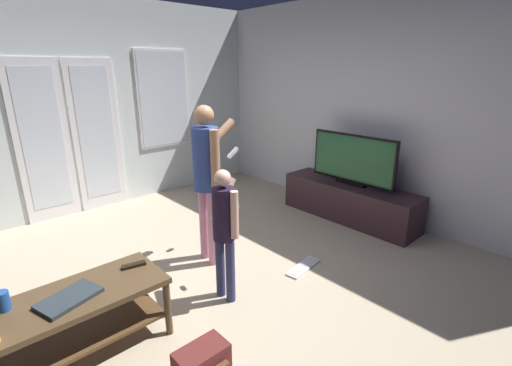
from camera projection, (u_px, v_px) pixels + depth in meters
name	position (u px, v px, depth m)	size (l,w,h in m)	color
ground_plane	(196.00, 289.00, 3.19)	(5.47, 5.27, 0.02)	#B7A78B
wall_back_with_doors	(80.00, 110.00, 4.62)	(5.47, 0.09, 2.78)	silver
wall_right_plain	(372.00, 109.00, 4.51)	(0.06, 5.27, 2.75)	silver
coffee_table	(80.00, 310.00, 2.37)	(1.10, 0.51, 0.47)	#4E3923
tv_stand	(350.00, 201.00, 4.60)	(0.50, 1.76, 0.46)	#331F25
flat_screen_tv	(353.00, 160.00, 4.44)	(0.08, 1.14, 0.63)	black
person_adult	(208.00, 172.00, 3.40)	(0.62, 0.42, 1.55)	pink
person_child	(225.00, 224.00, 2.87)	(0.36, 0.33, 1.13)	navy
backpack	(203.00, 365.00, 2.23)	(0.33, 0.23, 0.23)	maroon
loose_keyboard	(303.00, 267.00, 3.51)	(0.45, 0.19, 0.02)	white
laptop_closed	(69.00, 298.00, 2.27)	(0.35, 0.22, 0.03)	#2A3339
cup_near_edge	(3.00, 301.00, 2.16)	(0.08, 0.08, 0.12)	#1F4B9B
tv_remote_black	(134.00, 265.00, 2.65)	(0.17, 0.05, 0.02)	black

